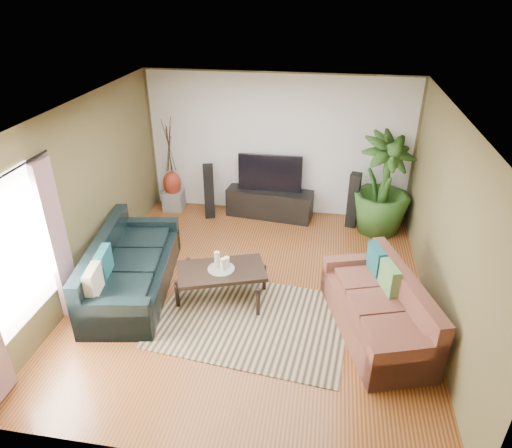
% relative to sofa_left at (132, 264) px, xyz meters
% --- Properties ---
extents(floor, '(5.50, 5.50, 0.00)m').
position_rel_sofa_left_xyz_m(floor, '(1.78, 0.19, -0.42)').
color(floor, brown).
rests_on(floor, ground).
extents(ceiling, '(5.50, 5.50, 0.00)m').
position_rel_sofa_left_xyz_m(ceiling, '(1.78, 0.19, 2.28)').
color(ceiling, white).
rests_on(ceiling, ground).
extents(wall_back, '(5.00, 0.00, 5.00)m').
position_rel_sofa_left_xyz_m(wall_back, '(1.78, 2.94, 0.93)').
color(wall_back, brown).
rests_on(wall_back, ground).
extents(wall_front, '(5.00, 0.00, 5.00)m').
position_rel_sofa_left_xyz_m(wall_front, '(1.78, -2.56, 0.93)').
color(wall_front, brown).
rests_on(wall_front, ground).
extents(wall_left, '(0.00, 5.50, 5.50)m').
position_rel_sofa_left_xyz_m(wall_left, '(-0.72, 0.19, 0.92)').
color(wall_left, brown).
rests_on(wall_left, ground).
extents(wall_right, '(0.00, 5.50, 5.50)m').
position_rel_sofa_left_xyz_m(wall_right, '(4.28, 0.19, 0.92)').
color(wall_right, brown).
rests_on(wall_right, ground).
extents(backwall_panel, '(4.90, 0.00, 4.90)m').
position_rel_sofa_left_xyz_m(backwall_panel, '(1.78, 2.93, 0.93)').
color(backwall_panel, white).
rests_on(backwall_panel, ground).
extents(window_pane, '(0.00, 1.80, 1.80)m').
position_rel_sofa_left_xyz_m(window_pane, '(-0.70, -1.41, 0.97)').
color(window_pane, white).
rests_on(window_pane, ground).
extents(curtain_far, '(0.08, 0.35, 2.20)m').
position_rel_sofa_left_xyz_m(curtain_far, '(-0.65, -0.66, 0.72)').
color(curtain_far, gray).
rests_on(curtain_far, ground).
extents(sofa_left, '(1.35, 2.47, 0.85)m').
position_rel_sofa_left_xyz_m(sofa_left, '(0.00, 0.00, 0.00)').
color(sofa_left, black).
rests_on(sofa_left, floor).
extents(sofa_right, '(1.44, 2.15, 0.85)m').
position_rel_sofa_left_xyz_m(sofa_right, '(3.49, -0.39, 0.00)').
color(sofa_right, brown).
rests_on(sofa_right, floor).
extents(area_rug, '(2.75, 2.09, 0.01)m').
position_rel_sofa_left_xyz_m(area_rug, '(1.86, -0.45, -0.42)').
color(area_rug, tan).
rests_on(area_rug, floor).
extents(coffee_table, '(1.38, 1.04, 0.50)m').
position_rel_sofa_left_xyz_m(coffee_table, '(1.35, -0.02, -0.17)').
color(coffee_table, black).
rests_on(coffee_table, floor).
extents(candle_tray, '(0.38, 0.38, 0.02)m').
position_rel_sofa_left_xyz_m(candle_tray, '(1.35, -0.02, 0.09)').
color(candle_tray, gray).
rests_on(candle_tray, coffee_table).
extents(candle_tall, '(0.08, 0.08, 0.25)m').
position_rel_sofa_left_xyz_m(candle_tall, '(1.29, 0.01, 0.22)').
color(candle_tall, beige).
rests_on(candle_tall, candle_tray).
extents(candle_mid, '(0.08, 0.08, 0.19)m').
position_rel_sofa_left_xyz_m(candle_mid, '(1.39, -0.06, 0.19)').
color(candle_mid, '#F5E6CE').
rests_on(candle_mid, candle_tray).
extents(candle_short, '(0.08, 0.08, 0.16)m').
position_rel_sofa_left_xyz_m(candle_short, '(1.42, 0.04, 0.17)').
color(candle_short, silver).
rests_on(candle_short, candle_tray).
extents(tv_stand, '(1.69, 0.69, 0.55)m').
position_rel_sofa_left_xyz_m(tv_stand, '(1.67, 2.69, -0.15)').
color(tv_stand, black).
rests_on(tv_stand, floor).
extents(television, '(1.20, 0.07, 0.71)m').
position_rel_sofa_left_xyz_m(television, '(1.67, 2.69, 0.48)').
color(television, black).
rests_on(television, tv_stand).
extents(speaker_left, '(0.24, 0.25, 1.06)m').
position_rel_sofa_left_xyz_m(speaker_left, '(0.52, 2.48, 0.11)').
color(speaker_left, black).
rests_on(speaker_left, floor).
extents(speaker_right, '(0.23, 0.25, 1.05)m').
position_rel_sofa_left_xyz_m(speaker_right, '(3.25, 2.55, 0.10)').
color(speaker_right, black).
rests_on(speaker_right, floor).
extents(potted_plant, '(1.42, 1.42, 1.83)m').
position_rel_sofa_left_xyz_m(potted_plant, '(3.72, 2.44, 0.49)').
color(potted_plant, '#264D19').
rests_on(potted_plant, floor).
extents(plant_pot, '(0.34, 0.34, 0.26)m').
position_rel_sofa_left_xyz_m(plant_pot, '(3.72, 2.44, -0.29)').
color(plant_pot, black).
rests_on(plant_pot, floor).
extents(pedestal, '(0.40, 0.40, 0.38)m').
position_rel_sofa_left_xyz_m(pedestal, '(-0.28, 2.69, -0.23)').
color(pedestal, gray).
rests_on(pedestal, floor).
extents(vase, '(0.35, 0.35, 0.49)m').
position_rel_sofa_left_xyz_m(vase, '(-0.28, 2.69, 0.13)').
color(vase, maroon).
rests_on(vase, pedestal).
extents(side_table, '(0.57, 0.57, 0.48)m').
position_rel_sofa_left_xyz_m(side_table, '(-0.15, 0.75, -0.19)').
color(side_table, '#965E31').
rests_on(side_table, floor).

